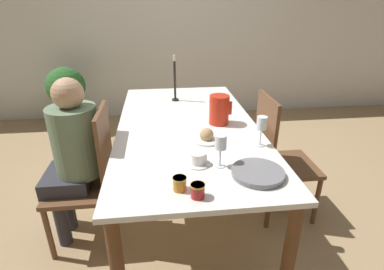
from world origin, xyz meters
TOP-DOWN VIEW (x-y plane):
  - ground_plane at (0.00, 0.00)m, footprint 20.00×20.00m
  - wall_back at (0.00, 2.29)m, footprint 10.00×0.06m
  - dining_table at (0.00, 0.00)m, footprint 0.99×1.93m
  - chair_person_side at (-0.67, -0.22)m, footprint 0.42×0.42m
  - chair_opposite at (0.67, -0.09)m, footprint 0.42×0.42m
  - person_seated at (-0.77, -0.19)m, footprint 0.39×0.41m
  - red_pitcher at (0.23, -0.00)m, footprint 0.17×0.14m
  - wine_glass_water at (0.41, -0.38)m, footprint 0.06×0.06m
  - wine_glass_juice at (0.12, -0.60)m, footprint 0.06×0.06m
  - teacup_near_person at (-0.00, -0.57)m, footprint 0.14×0.14m
  - serving_tray at (0.29, -0.72)m, footprint 0.27×0.27m
  - bread_plate at (0.10, -0.28)m, footprint 0.19×0.19m
  - jam_jar_amber at (-0.12, -0.80)m, footprint 0.07×0.07m
  - jam_jar_red at (-0.04, -0.86)m, footprint 0.07×0.07m
  - candlestick_tall at (-0.05, 0.57)m, footprint 0.06×0.06m
  - potted_plant at (-1.34, 1.81)m, footprint 0.48×0.48m

SIDE VIEW (x-z plane):
  - ground_plane at x=0.00m, z-range 0.00..0.00m
  - chair_person_side at x=-0.67m, z-range 0.01..0.99m
  - chair_opposite at x=0.67m, z-range 0.01..0.99m
  - potted_plant at x=-1.34m, z-range 0.10..0.92m
  - dining_table at x=0.00m, z-range 0.29..1.04m
  - person_seated at x=-0.77m, z-range 0.10..1.27m
  - serving_tray at x=0.29m, z-range 0.75..0.78m
  - bread_plate at x=0.10m, z-range 0.74..0.82m
  - teacup_near_person at x=0.00m, z-range 0.75..0.82m
  - jam_jar_amber at x=-0.12m, z-range 0.76..0.82m
  - jam_jar_red at x=-0.04m, z-range 0.76..0.82m
  - red_pitcher at x=0.23m, z-range 0.75..0.96m
  - wine_glass_juice at x=0.12m, z-range 0.80..0.98m
  - wine_glass_water at x=0.41m, z-range 0.80..0.99m
  - candlestick_tall at x=-0.05m, z-range 0.72..1.11m
  - wall_back at x=0.00m, z-range 0.00..2.60m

